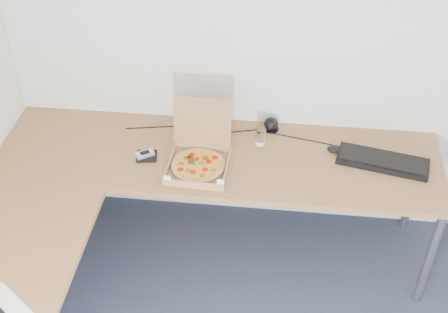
# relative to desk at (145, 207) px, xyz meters

# --- Properties ---
(desk) EXTENTS (2.50, 2.20, 0.73)m
(desk) POSITION_rel_desk_xyz_m (0.00, 0.00, 0.00)
(desk) COLOR olive
(desk) RESTS_ON ground
(pizza_box) EXTENTS (0.32, 0.38, 0.33)m
(pizza_box) POSITION_rel_desk_xyz_m (0.23, 0.31, 0.07)
(pizza_box) COLOR #A7774D
(pizza_box) RESTS_ON desk
(drinking_glass) EXTENTS (0.06, 0.06, 0.11)m
(drinking_glass) POSITION_rel_desk_xyz_m (0.56, 0.56, 0.08)
(drinking_glass) COLOR silver
(drinking_glass) RESTS_ON desk
(keyboard) EXTENTS (0.52, 0.28, 0.03)m
(keyboard) POSITION_rel_desk_xyz_m (1.24, 0.45, 0.04)
(keyboard) COLOR black
(keyboard) RESTS_ON desk
(mouse) EXTENTS (0.09, 0.06, 0.03)m
(mouse) POSITION_rel_desk_xyz_m (0.98, 0.53, 0.05)
(mouse) COLOR black
(mouse) RESTS_ON desk
(wallet) EXTENTS (0.13, 0.11, 0.02)m
(wallet) POSITION_rel_desk_xyz_m (-0.07, 0.36, 0.04)
(wallet) COLOR black
(wallet) RESTS_ON desk
(phone) EXTENTS (0.11, 0.10, 0.02)m
(phone) POSITION_rel_desk_xyz_m (-0.07, 0.35, 0.06)
(phone) COLOR #B2B5BA
(phone) RESTS_ON wallet
(dome_speaker) EXTENTS (0.10, 0.10, 0.08)m
(dome_speaker) POSITION_rel_desk_xyz_m (0.61, 0.71, 0.07)
(dome_speaker) COLOR black
(dome_speaker) RESTS_ON desk
(cable_bundle) EXTENTS (0.62, 0.13, 0.01)m
(cable_bundle) POSITION_rel_desk_xyz_m (0.36, 0.64, 0.03)
(cable_bundle) COLOR black
(cable_bundle) RESTS_ON desk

